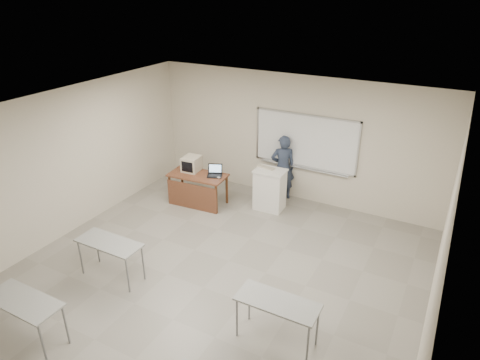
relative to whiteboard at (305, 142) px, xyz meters
The scene contains 10 objects.
floor 4.25m from the whiteboard, 94.32° to the right, with size 7.00×8.00×0.01m, color gray.
whiteboard is the anchor object (origin of this frame).
student_desks 5.39m from the whiteboard, 93.23° to the right, with size 4.40×2.20×0.73m.
instructor_desk 2.74m from the whiteboard, 144.85° to the right, with size 1.35×0.67×0.75m.
podium 1.37m from the whiteboard, 121.75° to the right, with size 0.70×0.51×0.97m.
crt_monitor 2.72m from the whiteboard, 152.13° to the right, with size 0.38×0.43×0.36m.
laptop 2.19m from the whiteboard, 144.51° to the right, with size 0.33×0.31×0.25m.
mouse 2.16m from the whiteboard, 139.77° to the right, with size 0.09×0.06×0.04m, color #9B9DA3.
keyboard 1.09m from the whiteboard, 131.75° to the right, with size 0.42×0.14×0.02m, color #BAAF98.
presenter 0.84m from the whiteboard, 162.62° to the right, with size 0.59×0.38×1.60m, color black.
Camera 1 is at (3.39, -4.94, 4.84)m, focal length 32.00 mm.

